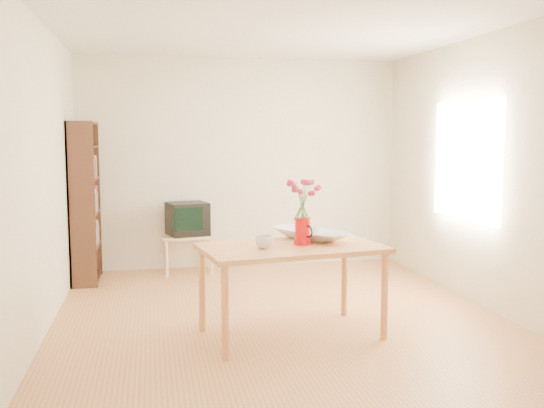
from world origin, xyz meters
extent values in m
plane|color=#AE6F3D|center=(0.00, 0.00, 0.00)|extent=(4.50, 4.50, 0.00)
plane|color=white|center=(0.00, 0.00, 2.60)|extent=(4.50, 4.50, 0.00)
plane|color=beige|center=(0.00, 2.25, 1.30)|extent=(4.00, 0.00, 4.00)
plane|color=beige|center=(0.00, -2.25, 1.30)|extent=(4.00, 0.00, 4.00)
plane|color=beige|center=(-2.00, 0.00, 1.30)|extent=(0.00, 4.50, 4.50)
plane|color=beige|center=(2.00, 0.00, 1.30)|extent=(0.00, 4.50, 4.50)
plane|color=white|center=(1.98, 0.30, 1.40)|extent=(0.00, 1.30, 1.30)
cube|color=#C47943|center=(-0.01, -0.54, 0.73)|extent=(1.56, 1.04, 0.04)
cylinder|color=#C47943|center=(-0.61, -0.99, 0.35)|extent=(0.06, 0.06, 0.71)
cylinder|color=#C47943|center=(0.71, -0.79, 0.35)|extent=(0.06, 0.06, 0.71)
cylinder|color=#C47943|center=(-0.72, -0.29, 0.35)|extent=(0.06, 0.06, 0.71)
cylinder|color=#C47943|center=(0.60, -0.09, 0.35)|extent=(0.06, 0.06, 0.71)
cube|color=#DAAE7B|center=(-0.70, 1.97, 0.45)|extent=(0.60, 0.45, 0.03)
cylinder|color=#DAAE7B|center=(-0.96, 1.78, 0.22)|extent=(0.04, 0.04, 0.43)
cylinder|color=#DAAE7B|center=(-0.44, 1.78, 0.22)|extent=(0.04, 0.04, 0.43)
cylinder|color=#DAAE7B|center=(-0.96, 2.15, 0.22)|extent=(0.04, 0.04, 0.43)
cylinder|color=#DAAE7B|center=(-0.44, 2.15, 0.22)|extent=(0.04, 0.04, 0.43)
cube|color=#321A10|center=(-1.85, 1.41, 0.90)|extent=(0.28, 0.02, 1.80)
cube|color=#321A10|center=(-1.85, 2.09, 0.90)|extent=(0.28, 0.03, 1.80)
cube|color=#321A10|center=(-1.98, 1.75, 0.90)|extent=(0.02, 0.70, 1.80)
cube|color=#321A10|center=(-1.85, 1.75, 0.04)|extent=(0.27, 0.65, 0.02)
cube|color=#321A10|center=(-1.85, 1.75, 0.40)|extent=(0.27, 0.65, 0.02)
cube|color=#321A10|center=(-1.85, 1.75, 0.78)|extent=(0.27, 0.65, 0.02)
cube|color=#321A10|center=(-1.85, 1.75, 1.16)|extent=(0.27, 0.65, 0.02)
cube|color=#321A10|center=(-1.85, 1.75, 1.52)|extent=(0.27, 0.65, 0.02)
cube|color=#321A10|center=(-1.85, 1.75, 1.78)|extent=(0.27, 0.65, 0.02)
cylinder|color=red|center=(0.10, -0.50, 0.86)|extent=(0.13, 0.13, 0.21)
cylinder|color=red|center=(0.10, -0.50, 0.76)|extent=(0.15, 0.15, 0.02)
cylinder|color=red|center=(0.10, -0.50, 0.97)|extent=(0.14, 0.14, 0.01)
cone|color=red|center=(0.07, -0.56, 0.94)|extent=(0.07, 0.08, 0.06)
torus|color=black|center=(0.13, -0.43, 0.87)|extent=(0.05, 0.10, 0.10)
imported|color=white|center=(-0.25, -0.62, 0.80)|extent=(0.18, 0.18, 0.10)
imported|color=white|center=(0.23, -0.26, 0.99)|extent=(0.71, 0.71, 0.49)
imported|color=white|center=(0.19, -0.26, 0.94)|extent=(0.10, 0.10, 0.06)
imported|color=white|center=(0.27, -0.24, 0.94)|extent=(0.09, 0.09, 0.06)
cube|color=black|center=(-0.70, 1.97, 0.66)|extent=(0.53, 0.50, 0.39)
cube|color=black|center=(-0.70, 2.04, 0.68)|extent=(0.36, 0.29, 0.27)
cube|color=black|center=(-0.70, 1.76, 0.68)|extent=(0.34, 0.09, 0.27)
camera|label=1|loc=(-1.12, -5.27, 1.63)|focal=40.00mm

